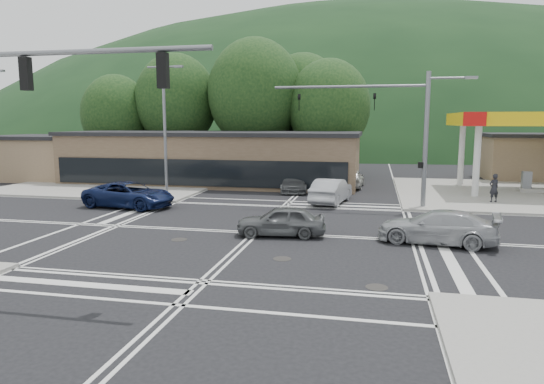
% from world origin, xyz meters
% --- Properties ---
extents(ground, '(120.00, 120.00, 0.00)m').
position_xyz_m(ground, '(0.00, 0.00, 0.00)').
color(ground, black).
rests_on(ground, ground).
extents(sidewalk_ne, '(16.00, 16.00, 0.15)m').
position_xyz_m(sidewalk_ne, '(15.00, 15.00, 0.07)').
color(sidewalk_ne, gray).
rests_on(sidewalk_ne, ground).
extents(sidewalk_nw, '(16.00, 16.00, 0.15)m').
position_xyz_m(sidewalk_nw, '(-15.00, 15.00, 0.07)').
color(sidewalk_nw, gray).
rests_on(sidewalk_nw, ground).
extents(commercial_row, '(24.00, 8.00, 4.00)m').
position_xyz_m(commercial_row, '(-8.00, 17.00, 2.00)').
color(commercial_row, brown).
rests_on(commercial_row, ground).
extents(commercial_nw, '(8.00, 7.00, 3.60)m').
position_xyz_m(commercial_nw, '(-24.00, 17.00, 1.80)').
color(commercial_nw, '#846B4F').
rests_on(commercial_nw, ground).
extents(hill_north, '(252.00, 126.00, 140.00)m').
position_xyz_m(hill_north, '(0.00, 90.00, 0.00)').
color(hill_north, black).
rests_on(hill_north, ground).
extents(tree_n_a, '(8.00, 8.00, 11.75)m').
position_xyz_m(tree_n_a, '(-14.00, 24.00, 7.14)').
color(tree_n_a, '#382619').
rests_on(tree_n_a, ground).
extents(tree_n_b, '(9.00, 9.00, 12.98)m').
position_xyz_m(tree_n_b, '(-6.00, 24.00, 7.79)').
color(tree_n_b, '#382619').
rests_on(tree_n_b, ground).
extents(tree_n_c, '(7.60, 7.60, 10.87)m').
position_xyz_m(tree_n_c, '(1.00, 24.00, 6.49)').
color(tree_n_c, '#382619').
rests_on(tree_n_c, ground).
extents(tree_n_d, '(6.80, 6.80, 9.76)m').
position_xyz_m(tree_n_d, '(-20.00, 23.00, 5.84)').
color(tree_n_d, '#382619').
rests_on(tree_n_d, ground).
extents(tree_n_e, '(8.40, 8.40, 11.98)m').
position_xyz_m(tree_n_e, '(-2.00, 28.00, 7.14)').
color(tree_n_e, '#382619').
rests_on(tree_n_e, ground).
extents(streetlight_nw, '(2.50, 0.25, 9.00)m').
position_xyz_m(streetlight_nw, '(-8.44, 9.00, 5.05)').
color(streetlight_nw, slate).
rests_on(streetlight_nw, ground).
extents(signal_mast_ne, '(11.65, 0.30, 8.00)m').
position_xyz_m(signal_mast_ne, '(6.95, 8.20, 5.07)').
color(signal_mast_ne, slate).
rests_on(signal_mast_ne, ground).
extents(car_blue_west, '(5.82, 3.25, 1.54)m').
position_xyz_m(car_blue_west, '(-9.13, 5.00, 0.77)').
color(car_blue_west, '#0E183F').
rests_on(car_blue_west, ground).
extents(car_grey_center, '(4.19, 2.09, 1.37)m').
position_xyz_m(car_grey_center, '(1.24, -0.30, 0.69)').
color(car_grey_center, '#56595B').
rests_on(car_grey_center, ground).
extents(car_silver_east, '(5.20, 2.82, 1.43)m').
position_xyz_m(car_silver_east, '(8.00, -0.30, 0.72)').
color(car_silver_east, '#A1A3A8').
rests_on(car_silver_east, ground).
extents(car_queue_a, '(2.42, 5.00, 1.58)m').
position_xyz_m(car_queue_a, '(2.67, 9.01, 0.79)').
color(car_queue_a, '#A6A8AE').
rests_on(car_queue_a, ground).
extents(car_queue_b, '(1.94, 4.42, 1.48)m').
position_xyz_m(car_queue_b, '(3.60, 16.51, 0.74)').
color(car_queue_b, '#B2B2AE').
rests_on(car_queue_b, ground).
extents(car_northbound, '(2.55, 4.84, 1.34)m').
position_xyz_m(car_northbound, '(-0.50, 13.63, 0.67)').
color(car_northbound, '#56585A').
rests_on(car_northbound, ground).
extents(pedestrian, '(0.77, 0.67, 1.77)m').
position_xyz_m(pedestrian, '(12.66, 10.71, 1.04)').
color(pedestrian, black).
rests_on(pedestrian, sidewalk_ne).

